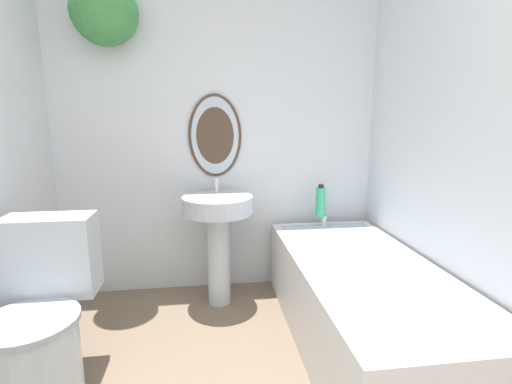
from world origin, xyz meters
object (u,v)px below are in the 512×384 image
object	(u,v)px
pedestal_sink	(218,226)
toilet	(41,323)
shampoo_bottle	(321,201)
bathtub	(363,302)

from	to	relation	value
pedestal_sink	toilet	bearing A→B (deg)	-137.74
shampoo_bottle	toilet	bearing A→B (deg)	-151.05
pedestal_sink	shampoo_bottle	size ratio (longest dim) A/B	3.68
toilet	bathtub	distance (m)	1.62
toilet	pedestal_sink	distance (m)	1.14
pedestal_sink	shampoo_bottle	xyz separation A→B (m)	(0.74, 0.12, 0.12)
bathtub	pedestal_sink	bearing A→B (deg)	142.31
toilet	shampoo_bottle	size ratio (longest dim) A/B	3.46
toilet	shampoo_bottle	world-z (taller)	toilet
bathtub	toilet	bearing A→B (deg)	-174.46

